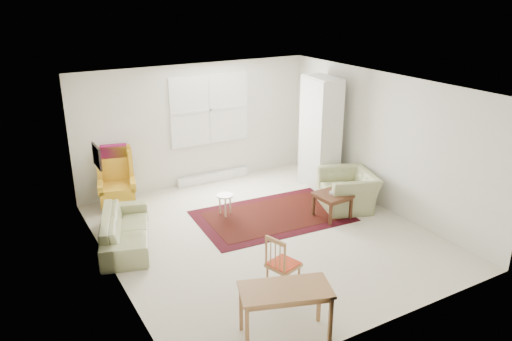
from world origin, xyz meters
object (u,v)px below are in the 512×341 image
sofa (125,223)px  stool (225,205)px  wingback_chair (116,179)px  cabinet (320,133)px  armchair (348,187)px  coffee_table (332,205)px  desk (285,313)px  desk_chair (283,263)px

sofa → stool: sofa is taller
wingback_chair → cabinet: 4.08m
sofa → cabinet: 4.30m
stool → sofa: bearing=-174.8°
wingback_chair → stool: wingback_chair is taller
armchair → stool: 2.32m
coffee_table → cabinet: bearing=62.5°
cabinet → desk: (-3.23, -3.70, -0.80)m
wingback_chair → desk: size_ratio=1.08×
wingback_chair → desk: wingback_chair is taller
armchair → stool: size_ratio=2.59×
stool → desk: bearing=-105.0°
armchair → desk: armchair is taller
cabinet → sofa: bearing=-167.1°
sofa → cabinet: bearing=-65.5°
desk_chair → stool: bearing=-25.4°
coffee_table → desk: (-2.52, -2.33, 0.10)m
stool → desk_chair: (-0.40, -2.55, 0.22)m
cabinet → desk_chair: cabinet is taller
sofa → armchair: bearing=-81.4°
armchair → desk: 3.99m
wingback_chair → desk_chair: 4.07m
armchair → wingback_chair: 4.31m
coffee_table → desk: size_ratio=0.53×
stool → desk: 3.48m
armchair → cabinet: 1.37m
wingback_chair → desk_chair: (1.18, -3.89, -0.14)m
coffee_table → desk_chair: bearing=-143.0°
wingback_chair → desk: bearing=-68.0°
sofa → wingback_chair: bearing=6.8°
desk → desk_chair: bearing=58.3°
coffee_table → stool: coffee_table is taller
armchair → desk_chair: desk_chair is taller
stool → cabinet: size_ratio=0.18×
coffee_table → stool: size_ratio=1.38×
wingback_chair → desk: (0.68, -4.70, -0.23)m
armchair → coffee_table: bearing=-49.3°
wingback_chair → coffee_table: wingback_chair is taller
armchair → coffee_table: size_ratio=1.87×
wingback_chair → stool: 2.10m
desk → desk_chair: (0.50, 0.81, 0.09)m
desk_chair → desk: bearing=131.7°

